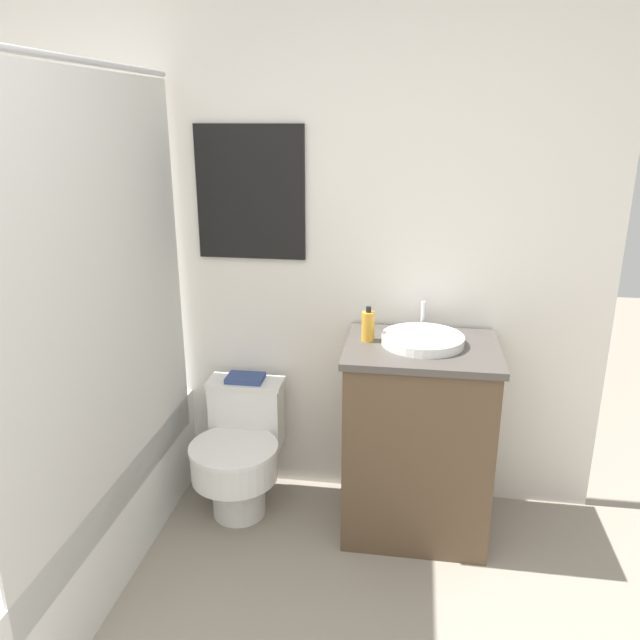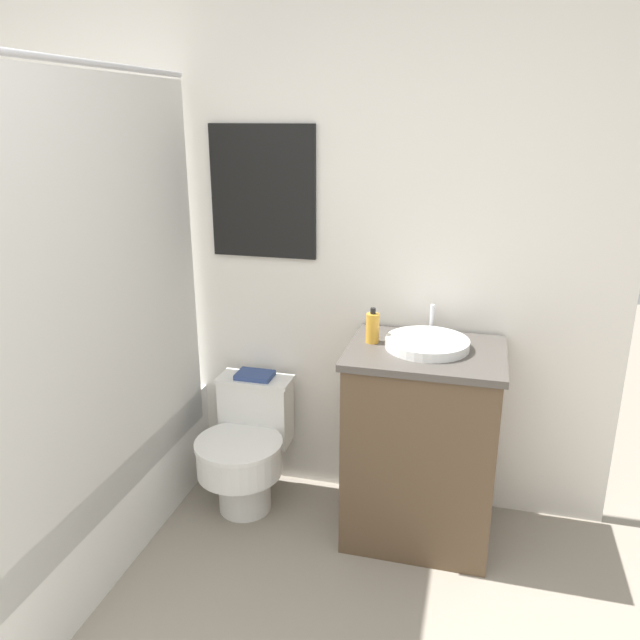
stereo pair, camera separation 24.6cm
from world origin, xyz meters
name	(u,v)px [view 2 (the right image)]	position (x,y,z in m)	size (l,w,h in m)	color
wall_back	(287,239)	(0.00, 2.13, 1.25)	(3.03, 0.07, 2.50)	white
shower_area	(72,491)	(-0.72, 1.32, 0.30)	(0.57, 1.57, 1.98)	white
toilet	(246,449)	(-0.13, 1.83, 0.30)	(0.40, 0.52, 0.60)	white
vanity	(421,444)	(0.69, 1.83, 0.44)	(0.65, 0.52, 0.88)	brown
sink	(427,343)	(0.69, 1.85, 0.90)	(0.35, 0.38, 0.13)	white
soap_bottle	(373,328)	(0.46, 1.86, 0.95)	(0.06, 0.06, 0.15)	gold
book_on_tank	(255,375)	(-0.13, 1.98, 0.62)	(0.17, 0.12, 0.02)	#33477F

